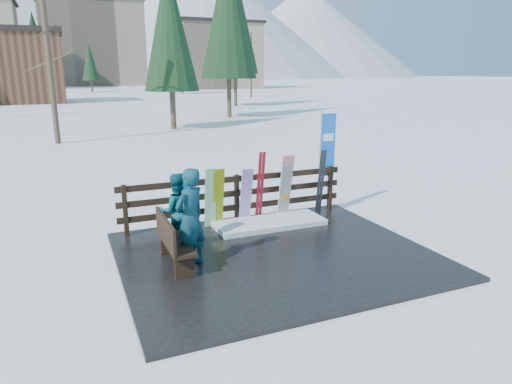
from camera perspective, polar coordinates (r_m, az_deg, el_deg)
name	(u,v)px	position (r m, az deg, el deg)	size (l,w,h in m)	color
ground	(276,257)	(9.23, 2.46, -8.08)	(700.00, 700.00, 0.00)	white
deck	(276,255)	(9.22, 2.46, -7.85)	(6.00, 5.00, 0.08)	black
fence	(237,195)	(10.92, -2.42, -0.35)	(5.60, 0.10, 1.15)	black
snow_patch	(270,223)	(10.78, 1.70, -3.88)	(2.59, 1.00, 0.12)	white
bench	(172,240)	(8.55, -10.48, -5.94)	(0.41, 1.50, 0.97)	black
snowboard_0	(185,202)	(10.33, -8.83, -1.21)	(0.28, 0.03, 1.40)	#046FC3
snowboard_1	(210,198)	(10.48, -5.71, -0.77)	(0.26, 0.03, 1.43)	white
snowboard_2	(218,198)	(10.54, -4.74, -0.73)	(0.25, 0.03, 1.41)	#EBFF03
snowboard_3	(246,196)	(10.77, -1.27, -0.47)	(0.27, 0.03, 1.38)	white
snowboard_4	(285,191)	(11.17, 3.64, 0.12)	(0.29, 0.03, 1.39)	black
snowboard_5	(285,187)	(11.15, 3.70, 0.67)	(0.30, 0.03, 1.62)	silver
ski_pair_a	(260,186)	(10.93, 0.54, 0.73)	(0.17, 0.29, 1.71)	maroon
ski_pair_b	(321,181)	(11.69, 8.09, 1.32)	(0.17, 0.22, 1.63)	black
rental_flag	(326,149)	(11.82, 8.73, 5.35)	(0.45, 0.04, 2.60)	silver
person_front	(190,218)	(8.39, -8.22, -3.25)	(0.68, 0.45, 1.86)	#135B5C
person_back	(176,211)	(9.35, -9.92, -2.39)	(0.76, 0.59, 1.56)	#0B4D59
resort_buildings	(76,46)	(123.34, -21.59, 16.64)	(73.00, 87.60, 22.60)	tan
trees	(141,51)	(56.07, -14.14, 16.68)	(42.08, 68.67, 13.76)	#382B1E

